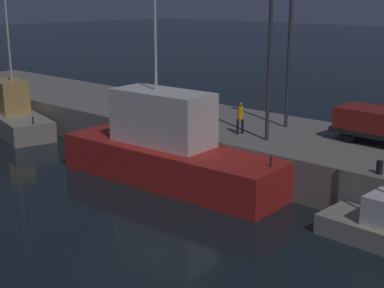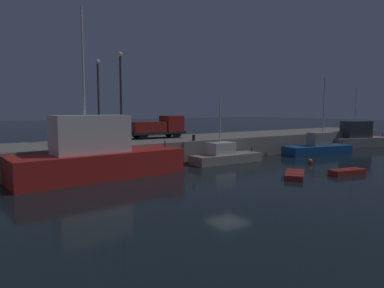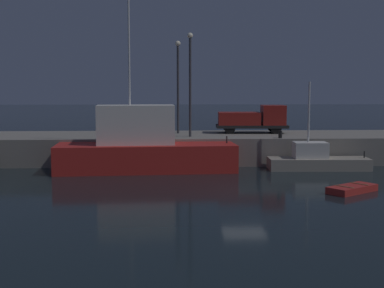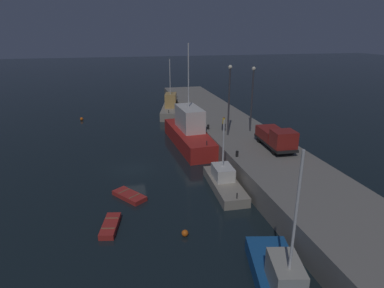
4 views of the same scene
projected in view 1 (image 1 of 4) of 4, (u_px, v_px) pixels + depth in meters
The scene contains 9 objects.
ground_plane at pixel (142, 270), 19.62m from camera, with size 320.00×320.00×0.00m, color black.
pier_quay at pixel (330, 161), 28.87m from camera, with size 75.57×8.06×2.11m.
fishing_trawler_red at pixel (14, 115), 39.38m from camera, with size 9.36×4.92×9.41m.
fishing_boat_white at pixel (170, 151), 28.76m from camera, with size 12.91×4.74×12.34m.
lamp_post_west at pixel (289, 48), 30.64m from camera, with size 0.44×0.44×7.69m.
lamp_post_east at pixel (270, 50), 27.73m from camera, with size 0.44×0.44×8.03m.
dockworker at pixel (240, 116), 29.97m from camera, with size 0.39×0.45×1.75m.
bollard_west at pixel (380, 167), 23.40m from camera, with size 0.28×0.28×0.57m, color black.
bollard_central at pixel (207, 131), 29.55m from camera, with size 0.28×0.28×0.58m, color black.
Camera 1 is at (13.30, -11.92, 9.44)m, focal length 51.73 mm.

